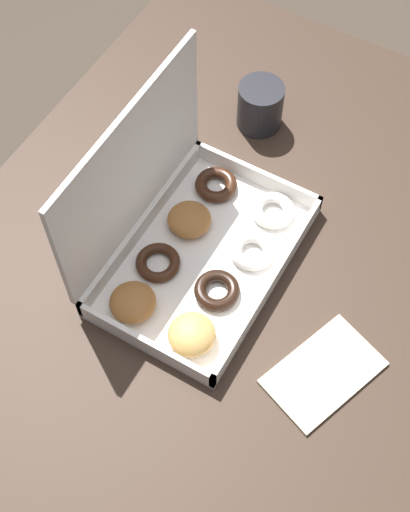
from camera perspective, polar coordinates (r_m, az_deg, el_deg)
name	(u,v)px	position (r m, az deg, el deg)	size (l,w,h in m)	color
ground_plane	(232,399)	(1.79, 2.14, -11.33)	(8.00, 8.00, 0.00)	#42382D
dining_table	(243,279)	(1.22, 3.06, -1.84)	(1.06, 0.89, 0.71)	#38281E
donut_box	(183,238)	(1.08, -1.74, 1.48)	(0.36, 0.24, 0.28)	white
coffee_mug	(260,105)	(1.26, 4.44, 11.94)	(0.08, 0.08, 0.09)	#232328
paper_napkin	(323,373)	(1.06, 9.45, -9.19)	(0.19, 0.15, 0.01)	beige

